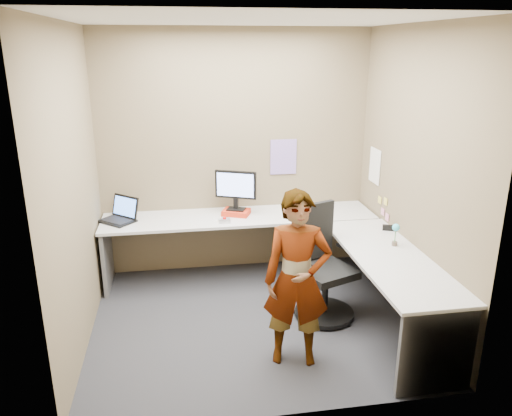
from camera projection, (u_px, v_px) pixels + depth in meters
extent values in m
plane|color=#232327|center=(253.00, 321.00, 4.77)|extent=(3.00, 3.00, 0.00)
plane|color=brown|center=(235.00, 154.00, 5.57)|extent=(3.00, 0.00, 3.00)
plane|color=brown|center=(414.00, 178.00, 4.58)|extent=(0.00, 2.70, 2.70)
plane|color=brown|center=(74.00, 192.00, 4.12)|extent=(0.00, 2.70, 2.70)
plane|color=white|center=(253.00, 19.00, 3.93)|extent=(3.00, 3.00, 0.00)
cube|color=silver|center=(239.00, 217.00, 5.46)|extent=(2.96, 0.65, 0.03)
cube|color=silver|center=(390.00, 258.00, 4.42)|extent=(0.65, 1.91, 0.03)
cube|color=#59595B|center=(107.00, 256.00, 5.36)|extent=(0.04, 0.60, 0.70)
cube|color=#59595B|center=(363.00, 240.00, 5.79)|extent=(0.04, 0.60, 0.70)
cube|color=#59595B|center=(437.00, 353.00, 3.68)|extent=(0.60, 0.04, 0.70)
cube|color=red|center=(236.00, 212.00, 5.48)|extent=(0.34, 0.30, 0.06)
cube|color=black|center=(236.00, 209.00, 5.47)|extent=(0.23, 0.20, 0.01)
cube|color=black|center=(236.00, 203.00, 5.47)|extent=(0.06, 0.05, 0.11)
cube|color=black|center=(236.00, 185.00, 5.40)|extent=(0.43, 0.21, 0.30)
cube|color=#91A9FB|center=(235.00, 185.00, 5.38)|extent=(0.38, 0.16, 0.26)
cube|color=black|center=(117.00, 221.00, 5.26)|extent=(0.44, 0.43, 0.02)
cube|color=black|center=(125.00, 206.00, 5.33)|extent=(0.31, 0.29, 0.23)
cube|color=#497FEA|center=(125.00, 206.00, 5.33)|extent=(0.27, 0.25, 0.19)
cube|color=#B7B7BC|center=(224.00, 221.00, 5.24)|extent=(0.12, 0.08, 0.04)
sphere|color=red|center=(225.00, 218.00, 5.22)|extent=(0.04, 0.04, 0.04)
cone|color=white|center=(220.00, 219.00, 5.26)|extent=(0.10, 0.10, 0.06)
cube|color=black|center=(390.00, 228.00, 5.02)|extent=(0.15, 0.09, 0.05)
cylinder|color=brown|center=(394.00, 244.00, 4.64)|extent=(0.05, 0.05, 0.04)
cylinder|color=#338C3F|center=(395.00, 235.00, 4.61)|extent=(0.01, 0.01, 0.14)
sphere|color=#43CFEE|center=(396.00, 227.00, 4.59)|extent=(0.07, 0.07, 0.07)
cube|color=#846BB7|center=(283.00, 157.00, 5.66)|extent=(0.30, 0.01, 0.40)
cube|color=white|center=(375.00, 166.00, 5.45)|extent=(0.01, 0.28, 0.38)
cube|color=#F2E059|center=(386.00, 201.00, 5.22)|extent=(0.01, 0.07, 0.07)
cube|color=pink|center=(383.00, 212.00, 5.30)|extent=(0.01, 0.07, 0.07)
cube|color=pink|center=(387.00, 217.00, 5.20)|extent=(0.01, 0.07, 0.07)
cube|color=#F2E059|center=(380.00, 200.00, 5.37)|extent=(0.01, 0.07, 0.07)
cylinder|color=black|center=(324.00, 313.00, 4.83)|extent=(0.57, 0.57, 0.04)
cylinder|color=black|center=(325.00, 292.00, 4.76)|extent=(0.06, 0.06, 0.41)
cube|color=black|center=(326.00, 272.00, 4.69)|extent=(0.60, 0.60, 0.07)
cube|color=black|center=(313.00, 231.00, 4.77)|extent=(0.43, 0.21, 0.56)
cube|color=black|center=(305.00, 261.00, 4.52)|extent=(0.15, 0.30, 0.03)
cube|color=black|center=(348.00, 249.00, 4.76)|extent=(0.15, 0.30, 0.03)
imported|color=#999399|center=(297.00, 280.00, 3.97)|extent=(0.59, 0.45, 1.46)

